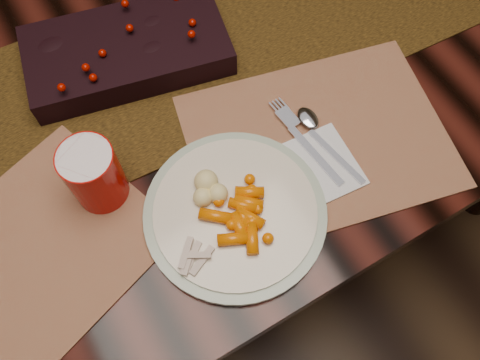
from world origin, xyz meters
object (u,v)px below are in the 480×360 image
placemat_main (318,141)px  red_cup (94,175)px  baby_carrots (241,221)px  napkin (322,165)px  dinner_plate (235,213)px  dining_table (175,164)px  centerpiece (126,48)px  mashed_potatoes (202,189)px  turkey_shreds (192,260)px

placemat_main → red_cup: size_ratio=3.72×
baby_carrots → napkin: (0.17, 0.03, -0.02)m
dinner_plate → napkin: bearing=0.8°
dining_table → placemat_main: (0.18, -0.28, 0.38)m
dining_table → centerpiece: 0.42m
dinner_plate → centerpiece: bearing=92.1°
napkin → dinner_plate: bearing=-174.3°
dinner_plate → dining_table: bearing=88.3°
centerpiece → red_cup: (-0.15, -0.22, 0.02)m
baby_carrots → dinner_plate: bearing=84.4°
mashed_potatoes → red_cup: 0.17m
dinner_plate → placemat_main: bearing=13.4°
turkey_shreds → centerpiece: bearing=78.4°
dining_table → centerpiece: centerpiece is taller
placemat_main → mashed_potatoes: mashed_potatoes is taller
dining_table → dinner_plate: bearing=-91.7°
centerpiece → mashed_potatoes: centerpiece is taller
dinner_plate → baby_carrots: 0.03m
baby_carrots → mashed_potatoes: bearing=109.8°
napkin → dining_table: bearing=121.3°
placemat_main → centerpiece: bearing=135.9°
mashed_potatoes → napkin: 0.21m
placemat_main → mashed_potatoes: bearing=-168.3°
dining_table → baby_carrots: bearing=-91.9°
dining_table → baby_carrots: baby_carrots is taller
napkin → red_cup: bearing=161.6°
dinner_plate → turkey_shreds: turkey_shreds is taller
dining_table → mashed_potatoes: bearing=-98.0°
dinner_plate → baby_carrots: size_ratio=2.71×
baby_carrots → red_cup: (-0.16, 0.17, 0.03)m
dining_table → napkin: 0.52m
dining_table → centerpiece: bearing=119.0°
dinner_plate → turkey_shreds: bearing=-158.0°
placemat_main → dinner_plate: 0.20m
dinner_plate → baby_carrots: baby_carrots is taller
placemat_main → red_cup: bearing=177.4°
dinner_plate → mashed_potatoes: size_ratio=4.09×
dining_table → red_cup: size_ratio=15.33×
mashed_potatoes → napkin: bearing=-14.0°
dinner_plate → turkey_shreds: 0.11m
mashed_potatoes → dining_table: bearing=82.0°
centerpiece → turkey_shreds: 0.41m
baby_carrots → napkin: baby_carrots is taller
dining_table → centerpiece: size_ratio=5.01×
dinner_plate → red_cup: (-0.16, 0.15, 0.05)m
dinner_plate → turkey_shreds: (-0.10, -0.04, 0.02)m
dinner_plate → mashed_potatoes: 0.06m
baby_carrots → turkey_shreds: baby_carrots is taller
centerpiece → turkey_shreds: size_ratio=4.91×
centerpiece → dinner_plate: (0.01, -0.37, -0.03)m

